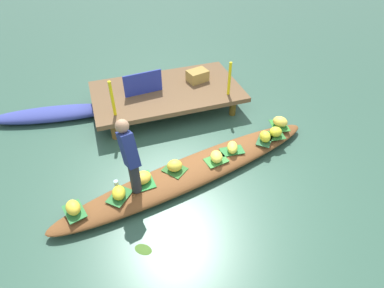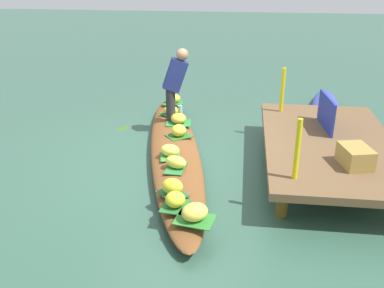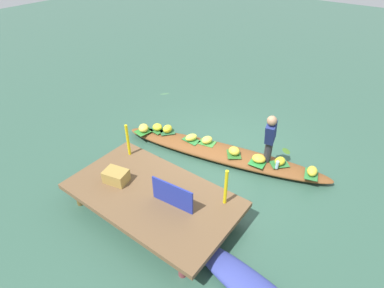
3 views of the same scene
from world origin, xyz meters
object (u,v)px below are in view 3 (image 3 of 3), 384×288
banana_bunch_1 (207,140)px  banana_bunch_2 (259,158)px  vendor_person (270,136)px  produce_crate (116,176)px  water_bottle (277,165)px  banana_bunch_6 (157,127)px  banana_bunch_4 (191,137)px  vendor_boat (222,153)px  banana_bunch_5 (312,171)px  banana_bunch_7 (143,128)px  banana_bunch_8 (167,129)px  banana_bunch_0 (234,151)px  banana_bunch_3 (280,161)px  market_banner (172,195)px

banana_bunch_1 → banana_bunch_2: same height
vendor_person → produce_crate: vendor_person is taller
vendor_person → water_bottle: vendor_person is taller
banana_bunch_2 → banana_bunch_6: banana_bunch_6 is taller
vendor_person → banana_bunch_2: bearing=27.2°
banana_bunch_4 → vendor_boat: bearing=-169.4°
banana_bunch_5 → produce_crate: produce_crate is taller
banana_bunch_4 → banana_bunch_7: bearing=18.1°
banana_bunch_7 → vendor_boat: bearing=-164.8°
banana_bunch_7 → vendor_person: size_ratio=0.24×
banana_bunch_8 → produce_crate: (-0.57, 2.17, 0.25)m
banana_bunch_0 → banana_bunch_2: bearing=-170.8°
banana_bunch_0 → banana_bunch_8: (1.81, 0.20, 0.01)m
vendor_boat → banana_bunch_5: bearing=177.4°
produce_crate → vendor_boat: bearing=-110.7°
banana_bunch_3 → vendor_person: vendor_person is taller
banana_bunch_5 → banana_bunch_7: 4.07m
produce_crate → banana_bunch_7: bearing=-59.5°
banana_bunch_8 → vendor_person: size_ratio=0.20×
banana_bunch_3 → banana_bunch_5: bearing=-173.5°
banana_bunch_2 → market_banner: bearing=76.9°
banana_bunch_3 → vendor_boat: bearing=11.7°
banana_bunch_5 → produce_crate: size_ratio=0.64×
vendor_boat → banana_bunch_1: size_ratio=18.07×
banana_bunch_4 → vendor_person: bearing=-170.8°
banana_bunch_1 → vendor_person: size_ratio=0.22×
banana_bunch_5 → market_banner: size_ratio=0.34×
banana_bunch_5 → banana_bunch_7: size_ratio=0.96×
water_bottle → produce_crate: produce_crate is taller
banana_bunch_5 → banana_bunch_6: size_ratio=1.16×
banana_bunch_3 → market_banner: market_banner is taller
banana_bunch_8 → market_banner: 2.75m
banana_bunch_4 → vendor_person: vendor_person is taller
banana_bunch_3 → market_banner: (0.94, 2.50, 0.39)m
banana_bunch_2 → vendor_person: 0.63m
banana_bunch_2 → banana_bunch_4: banana_bunch_2 is taller
banana_bunch_2 → vendor_boat: bearing=4.8°
banana_bunch_0 → market_banner: market_banner is taller
banana_bunch_1 → banana_bunch_6: 1.36m
banana_bunch_7 → banana_bunch_8: bearing=-147.7°
banana_bunch_2 → banana_bunch_5: banana_bunch_5 is taller
banana_bunch_1 → banana_bunch_6: bearing=12.1°
banana_bunch_5 → banana_bunch_8: 3.51m
banana_bunch_4 → banana_bunch_6: bearing=8.6°
vendor_person → vendor_boat: bearing=8.1°
vendor_person → banana_bunch_5: bearing=-168.0°
vendor_boat → market_banner: bearing=86.8°
vendor_boat → banana_bunch_8: banana_bunch_8 is taller
vendor_boat → banana_bunch_2: 0.93m
market_banner → vendor_person: bearing=-111.3°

